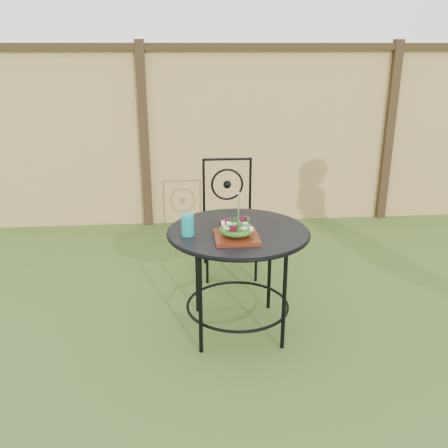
{
  "coord_description": "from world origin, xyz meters",
  "views": [
    {
      "loc": [
        -0.94,
        -3.03,
        1.85
      ],
      "look_at": [
        -0.67,
        0.0,
        0.75
      ],
      "focal_mm": 40.0,
      "sensor_mm": 36.0,
      "label": 1
    }
  ],
  "objects": [
    {
      "name": "ground",
      "position": [
        0.0,
        0.0,
        0.0
      ],
      "size": [
        60.0,
        60.0,
        0.0
      ],
      "primitive_type": "plane",
      "color": "#264B18",
      "rests_on": "ground"
    },
    {
      "name": "fence",
      "position": [
        -0.0,
        2.19,
        0.95
      ],
      "size": [
        8.0,
        0.12,
        1.9
      ],
      "color": "#ECC874",
      "rests_on": "ground"
    },
    {
      "name": "patio_table",
      "position": [
        -0.58,
        -0.05,
        0.59
      ],
      "size": [
        0.92,
        0.92,
        0.72
      ],
      "color": "black",
      "rests_on": "ground"
    },
    {
      "name": "patio_chair",
      "position": [
        -0.54,
        0.92,
        0.5
      ],
      "size": [
        0.46,
        0.46,
        0.95
      ],
      "color": "black",
      "rests_on": "ground"
    },
    {
      "name": "salad_plate",
      "position": [
        -0.61,
        -0.2,
        0.74
      ],
      "size": [
        0.27,
        0.27,
        0.02
      ],
      "primitive_type": "cube",
      "color": "#4C150A",
      "rests_on": "patio_table"
    },
    {
      "name": "salad",
      "position": [
        -0.61,
        -0.2,
        0.79
      ],
      "size": [
        0.21,
        0.21,
        0.08
      ],
      "primitive_type": "ellipsoid",
      "color": "#235614",
      "rests_on": "salad_plate"
    },
    {
      "name": "fork",
      "position": [
        -0.6,
        -0.2,
        0.92
      ],
      "size": [
        0.01,
        0.01,
        0.18
      ],
      "primitive_type": "cylinder",
      "color": "silver",
      "rests_on": "salad"
    },
    {
      "name": "drinking_glass",
      "position": [
        -0.9,
        -0.11,
        0.79
      ],
      "size": [
        0.08,
        0.08,
        0.14
      ],
      "primitive_type": "cylinder",
      "color": "#0EA7A1",
      "rests_on": "patio_table"
    }
  ]
}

